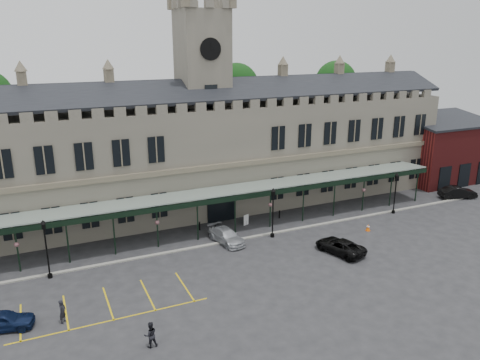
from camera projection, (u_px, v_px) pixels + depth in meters
name	position (u px, v px, depth m)	size (l,w,h in m)	color
ground	(268.00, 263.00, 41.42)	(140.00, 140.00, 0.00)	#28282B
station_building	(205.00, 153.00, 53.44)	(60.00, 10.36, 17.30)	#605B50
clock_tower	(203.00, 95.00, 51.59)	(5.60, 5.60, 24.80)	#605B50
canopy	(234.00, 210.00, 47.24)	(50.00, 4.10, 4.30)	#8C9E93
brick_annex	(443.00, 150.00, 64.86)	(12.40, 8.36, 9.23)	#5B1516
kerb	(242.00, 239.00, 46.21)	(60.00, 0.40, 0.12)	gray
parking_markings	(109.00, 306.00, 34.63)	(16.00, 6.00, 0.01)	gold
tree_behind_mid	(236.00, 87.00, 62.68)	(6.00, 6.00, 16.00)	#332314
tree_behind_right	(336.00, 83.00, 68.94)	(6.00, 6.00, 16.00)	#332314
lamp_post_left	(46.00, 244.00, 37.93)	(0.49, 0.49, 5.16)	black
lamp_post_mid	(273.00, 208.00, 45.92)	(0.49, 0.49, 5.15)	black
lamp_post_right	(396.00, 189.00, 52.36)	(0.45, 0.45, 4.80)	black
traffic_cone	(368.00, 227.00, 48.20)	(0.46, 0.46, 0.73)	#F45C07
sign_board	(246.00, 220.00, 49.65)	(0.65, 0.26, 1.15)	black
bollard_left	(200.00, 226.00, 48.32)	(0.16, 0.16, 0.91)	black
bollard_right	(279.00, 214.00, 51.54)	(0.16, 0.16, 0.92)	black
car_left_a	(3.00, 321.00, 31.72)	(1.61, 4.00, 1.36)	#0D193B
car_taxi	(226.00, 236.00, 45.36)	(1.89, 4.66, 1.35)	#A9ACB1
car_van	(340.00, 246.00, 43.12)	(2.23, 4.84, 1.34)	black
car_right_b	(458.00, 192.00, 57.97)	(1.58, 4.53, 1.49)	black
person_a	(62.00, 311.00, 32.45)	(0.63, 0.41, 1.73)	black
person_b	(150.00, 335.00, 29.88)	(0.85, 0.67, 1.76)	black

